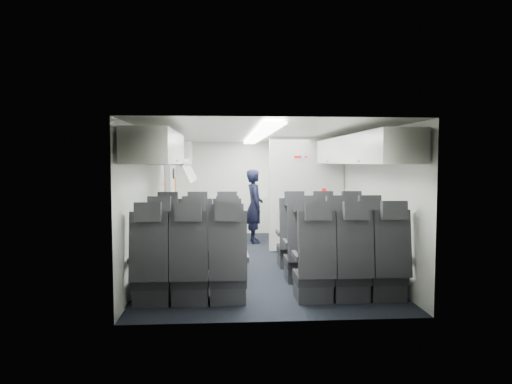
{
  "coord_description": "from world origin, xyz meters",
  "views": [
    {
      "loc": [
        -0.55,
        -7.69,
        1.68
      ],
      "look_at": [
        0.0,
        0.4,
        1.15
      ],
      "focal_mm": 32.0,
      "sensor_mm": 36.0,
      "label": 1
    }
  ],
  "objects": [
    {
      "name": "overhead_bin_left_rear",
      "position": [
        -1.4,
        -2.0,
        1.86
      ],
      "size": [
        0.53,
        1.8,
        0.4
      ],
      "color": "white",
      "rests_on": "cabin_shell"
    },
    {
      "name": "galley_unit",
      "position": [
        0.95,
        2.72,
        0.95
      ],
      "size": [
        0.85,
        0.52,
        1.9
      ],
      "color": "#939399",
      "rests_on": "cabin_shell"
    },
    {
      "name": "seat_row_rear",
      "position": [
        -0.0,
        -2.33,
        0.4
      ],
      "size": [
        3.33,
        0.56,
        1.24
      ],
      "color": "#242528",
      "rests_on": "cabin_shell"
    },
    {
      "name": "overhead_bin_right_rear",
      "position": [
        1.4,
        -2.0,
        1.86
      ],
      "size": [
        0.53,
        1.8,
        0.4
      ],
      "color": "white",
      "rests_on": "cabin_shell"
    },
    {
      "name": "boarding_door",
      "position": [
        -1.64,
        1.55,
        0.95
      ],
      "size": [
        0.12,
        1.27,
        1.86
      ],
      "color": "silver",
      "rests_on": "cabin_shell"
    },
    {
      "name": "overhead_bin_left_front_open",
      "position": [
        -1.44,
        -0.25,
        1.74
      ],
      "size": [
        0.64,
        1.7,
        0.72
      ],
      "color": "#9E9E93",
      "rests_on": "cabin_shell"
    },
    {
      "name": "seat_row_front",
      "position": [
        -0.0,
        -0.53,
        0.4
      ],
      "size": [
        3.33,
        0.56,
        1.24
      ],
      "color": "#242528",
      "rests_on": "cabin_shell"
    },
    {
      "name": "carry_on_bag",
      "position": [
        -1.42,
        -0.43,
        1.82
      ],
      "size": [
        0.39,
        0.27,
        0.23
      ],
      "primitive_type": "cube",
      "rotation": [
        0.0,
        0.0,
        0.0
      ],
      "color": "black",
      "rests_on": "overhead_bin_left_front_open"
    },
    {
      "name": "overhead_bin_right_front",
      "position": [
        1.4,
        -0.25,
        1.86
      ],
      "size": [
        0.53,
        1.7,
        0.4
      ],
      "color": "white",
      "rests_on": "cabin_shell"
    },
    {
      "name": "seat_row_mid",
      "position": [
        -0.0,
        -1.43,
        0.4
      ],
      "size": [
        3.33,
        0.56,
        1.24
      ],
      "color": "#242528",
      "rests_on": "cabin_shell"
    },
    {
      "name": "flight_attendant",
      "position": [
        0.06,
        1.78,
        0.77
      ],
      "size": [
        0.42,
        0.59,
        1.53
      ],
      "primitive_type": "imported",
      "rotation": [
        0.0,
        0.0,
        1.67
      ],
      "color": "black",
      "rests_on": "ground"
    },
    {
      "name": "papers",
      "position": [
        0.25,
        1.73,
        1.02
      ],
      "size": [
        0.18,
        0.06,
        0.13
      ],
      "primitive_type": "cube",
      "rotation": [
        0.0,
        0.0,
        -0.23
      ],
      "color": "white",
      "rests_on": "flight_attendant"
    },
    {
      "name": "bulkhead_partition",
      "position": [
        0.98,
        0.8,
        1.08
      ],
      "size": [
        1.4,
        0.15,
        2.13
      ],
      "color": "white",
      "rests_on": "cabin_shell"
    },
    {
      "name": "cabin_shell",
      "position": [
        0.0,
        0.0,
        1.12
      ],
      "size": [
        3.41,
        6.01,
        2.16
      ],
      "color": "black",
      "rests_on": "ground"
    }
  ]
}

